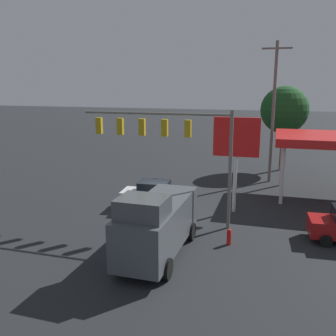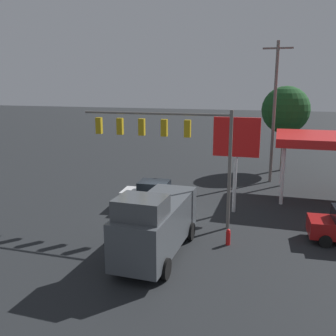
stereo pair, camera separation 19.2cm
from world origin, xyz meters
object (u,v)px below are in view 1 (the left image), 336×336
Objects in this scene: traffic_signal_assembly at (165,135)px; delivery_truck at (157,223)px; sedan_far at (154,195)px; street_tree at (284,110)px; utility_pole at (273,110)px; price_sign at (236,142)px; fire_hydrant at (229,237)px.

delivery_truck is at bearing 101.50° from traffic_signal_assembly.
sedan_far is 0.56× the size of street_tree.
street_tree reaches higher than delivery_truck.
street_tree is (-6.02, -21.29, 4.16)m from delivery_truck.
utility_pole is 1.71× the size of delivery_truck.
sedan_far is at bearing 9.66° from price_sign.
delivery_truck is at bearing 35.22° from fire_hydrant.
price_sign reaches higher than delivery_truck.
utility_pole is at bearing -116.89° from traffic_signal_assembly.
street_tree is (-3.11, -13.65, 1.15)m from price_sign.
utility_pole is 2.59× the size of sedan_far.
delivery_truck is 4.17m from fire_hydrant.
utility_pole is at bearing -97.16° from fire_hydrant.
sedan_far is at bearing -38.47° from fire_hydrant.
traffic_signal_assembly is at bearing -29.39° from fire_hydrant.
sedan_far is at bearing -159.40° from delivery_truck.
price_sign is 0.77× the size of street_tree.
fire_hydrant is (2.77, 19.00, -5.42)m from street_tree.
sedan_far is 7.18m from delivery_truck.
street_tree is at bearing -98.30° from fire_hydrant.
utility_pole is at bearing 78.42° from street_tree.
delivery_truck is (-0.95, 4.66, -3.66)m from traffic_signal_assembly.
utility_pole reaches higher than traffic_signal_assembly.
price_sign is at bearing 76.49° from utility_pole.
street_tree is (-6.97, -16.64, 0.50)m from traffic_signal_assembly.
sedan_far is at bearing -55.99° from traffic_signal_assembly.
sedan_far is at bearing 52.68° from utility_pole.
traffic_signal_assembly is 18.04m from street_tree.
street_tree is at bearing -101.58° from utility_pole.
traffic_signal_assembly is 1.12× the size of street_tree.
delivery_truck reaches higher than fire_hydrant.
fire_hydrant is at bearing 150.61° from traffic_signal_assembly.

